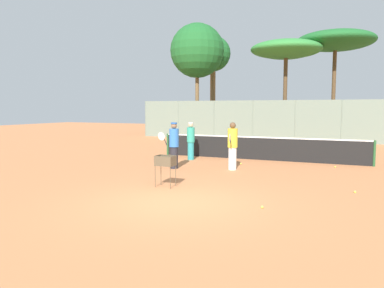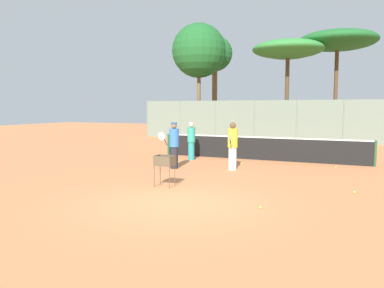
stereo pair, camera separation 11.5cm
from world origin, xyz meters
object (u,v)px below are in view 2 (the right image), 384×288
Objects in this scene: player_yellow_shirt at (233,146)px; player_white_outfit at (174,145)px; player_red_cap at (191,140)px; ball_cart at (165,163)px; parked_car at (224,128)px; tennis_net at (260,148)px.

player_white_outfit is at bearing -81.18° from player_yellow_shirt.
player_red_cap reaches higher than ball_cart.
player_yellow_shirt is at bearing -164.27° from player_red_cap.
player_white_outfit is 0.99× the size of player_yellow_shirt.
player_white_outfit is 0.43× the size of parked_car.
ball_cart is at bearing -75.16° from parked_car.
player_white_outfit is (-2.49, -3.77, 0.38)m from tennis_net.
tennis_net is 7.06m from ball_cart.
player_yellow_shirt reaches higher than parked_car.
player_red_cap is at bearing -83.67° from player_white_outfit.
player_yellow_shirt reaches higher than player_white_outfit.
player_red_cap is 15.55m from parked_car.
parked_car is at bearing 115.73° from tennis_net.
player_yellow_shirt is at bearing -95.28° from tennis_net.
player_red_cap reaches higher than tennis_net.
parked_car is at bearing 104.84° from ball_cart.
tennis_net is at bearing 80.52° from ball_cart.
player_yellow_shirt is 0.44× the size of parked_car.
parked_car is at bearing -24.17° from player_red_cap.
ball_cart is 21.55m from parked_car.
parked_car reaches higher than tennis_net.
parked_car is at bearing -167.03° from player_yellow_shirt.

